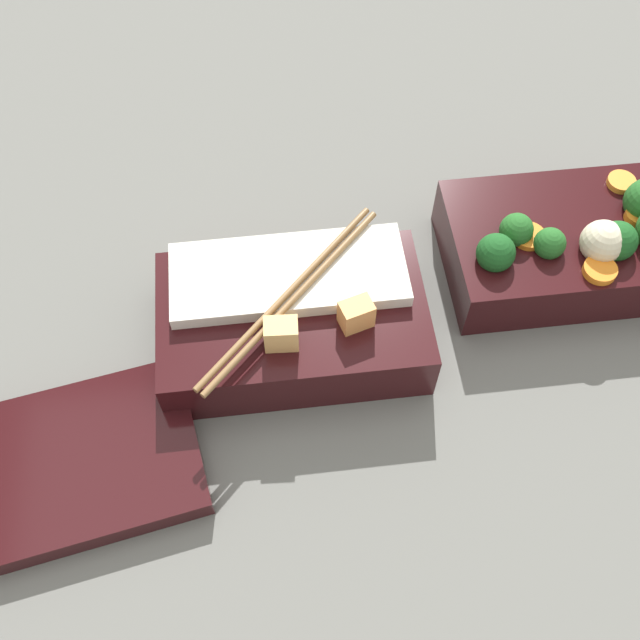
# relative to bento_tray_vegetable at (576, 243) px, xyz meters

# --- Properties ---
(ground_plane) EXTENTS (3.00, 3.00, 0.00)m
(ground_plane) POSITION_rel_bento_tray_vegetable_xyz_m (0.13, 0.02, -0.03)
(ground_plane) COLOR slate
(bento_tray_vegetable) EXTENTS (0.21, 0.13, 0.08)m
(bento_tray_vegetable) POSITION_rel_bento_tray_vegetable_xyz_m (0.00, 0.00, 0.00)
(bento_tray_vegetable) COLOR black
(bento_tray_vegetable) RESTS_ON ground_plane
(bento_tray_rice) EXTENTS (0.21, 0.16, 0.08)m
(bento_tray_rice) POSITION_rel_bento_tray_vegetable_xyz_m (0.25, 0.05, -0.00)
(bento_tray_rice) COLOR black
(bento_tray_rice) RESTS_ON ground_plane
(bento_lid) EXTENTS (0.23, 0.16, 0.02)m
(bento_lid) POSITION_rel_bento_tray_vegetable_xyz_m (0.43, 0.15, -0.02)
(bento_lid) COLOR black
(bento_lid) RESTS_ON ground_plane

